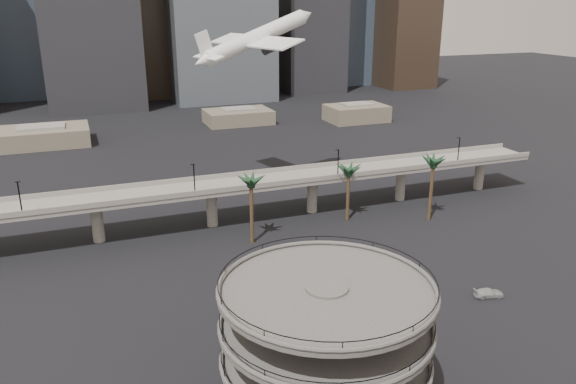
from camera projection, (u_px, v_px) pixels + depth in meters
name	position (u px, v px, depth m)	size (l,w,h in m)	color
ground	(406.00, 371.00, 69.32)	(700.00, 700.00, 0.00)	black
parking_ramp	(325.00, 342.00, 58.20)	(22.20, 22.20, 17.35)	#4B4846
overpass	(263.00, 185.00, 115.54)	(130.00, 9.30, 14.70)	slate
palm_trees	(348.00, 173.00, 109.82)	(42.40, 10.40, 14.00)	#4A3A20
low_buildings	(203.00, 123.00, 196.45)	(135.00, 27.50, 6.80)	#685F4C
airborne_jet	(256.00, 38.00, 121.37)	(31.26, 28.53, 12.78)	white
car_a	(351.00, 325.00, 78.00)	(1.60, 3.97, 1.35)	#B9321A
car_b	(385.00, 280.00, 90.13)	(1.68, 4.80, 1.58)	black
car_c	(489.00, 293.00, 86.49)	(1.85, 4.56, 1.32)	#B1B2AE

